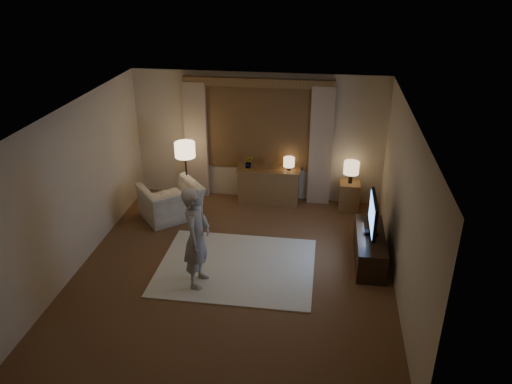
% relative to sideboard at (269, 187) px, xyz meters
% --- Properties ---
extents(room, '(5.04, 5.54, 2.64)m').
position_rel_sideboard_xyz_m(room, '(-0.25, -2.00, 0.98)').
color(room, brown).
rests_on(room, ground).
extents(rug, '(2.50, 2.00, 0.02)m').
position_rel_sideboard_xyz_m(rug, '(-0.23, -2.43, -0.34)').
color(rug, beige).
rests_on(rug, floor).
extents(sideboard, '(1.20, 0.40, 0.70)m').
position_rel_sideboard_xyz_m(sideboard, '(0.00, 0.00, 0.00)').
color(sideboard, brown).
rests_on(sideboard, floor).
extents(picture_frame, '(0.16, 0.02, 0.20)m').
position_rel_sideboard_xyz_m(picture_frame, '(-0.00, 0.00, 0.45)').
color(picture_frame, brown).
rests_on(picture_frame, sideboard).
extents(plant, '(0.17, 0.13, 0.30)m').
position_rel_sideboard_xyz_m(plant, '(-0.40, 0.00, 0.50)').
color(plant, '#999999').
rests_on(plant, sideboard).
extents(table_lamp_sideboard, '(0.22, 0.22, 0.30)m').
position_rel_sideboard_xyz_m(table_lamp_sideboard, '(0.40, 0.00, 0.55)').
color(table_lamp_sideboard, black).
rests_on(table_lamp_sideboard, sideboard).
extents(floor_lamp, '(0.40, 0.40, 1.36)m').
position_rel_sideboard_xyz_m(floor_lamp, '(-1.58, -0.41, 0.79)').
color(floor_lamp, black).
rests_on(floor_lamp, floor).
extents(armchair, '(1.40, 1.38, 0.68)m').
position_rel_sideboard_xyz_m(armchair, '(-1.75, -0.95, -0.01)').
color(armchair, beige).
rests_on(armchair, floor).
extents(side_table, '(0.40, 0.40, 0.56)m').
position_rel_sideboard_xyz_m(side_table, '(1.61, -0.05, -0.07)').
color(side_table, brown).
rests_on(side_table, floor).
extents(table_lamp_side, '(0.30, 0.30, 0.44)m').
position_rel_sideboard_xyz_m(table_lamp_side, '(1.61, -0.05, 0.52)').
color(table_lamp_side, black).
rests_on(table_lamp_side, side_table).
extents(tv_stand, '(0.45, 1.40, 0.50)m').
position_rel_sideboard_xyz_m(tv_stand, '(1.90, -1.93, -0.10)').
color(tv_stand, black).
rests_on(tv_stand, floor).
extents(tv, '(0.22, 0.90, 0.65)m').
position_rel_sideboard_xyz_m(tv, '(1.90, -1.93, 0.51)').
color(tv, black).
rests_on(tv, tv_stand).
extents(person, '(0.43, 0.61, 1.60)m').
position_rel_sideboard_xyz_m(person, '(-0.72, -2.95, 0.47)').
color(person, '#B2ABA4').
rests_on(person, rug).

